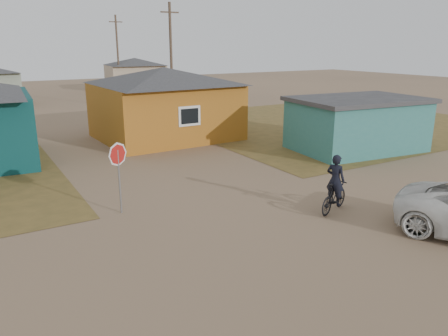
{
  "coord_description": "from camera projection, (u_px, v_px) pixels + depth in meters",
  "views": [
    {
      "loc": [
        -7.03,
        -8.52,
        5.12
      ],
      "look_at": [
        -0.21,
        3.0,
        1.3
      ],
      "focal_mm": 35.0,
      "sensor_mm": 36.0,
      "label": 1
    }
  ],
  "objects": [
    {
      "name": "shed_turquoise",
      "position": [
        357.0,
        124.0,
        21.57
      ],
      "size": [
        6.71,
        4.93,
        2.6
      ],
      "color": "#367771",
      "rests_on": "ground"
    },
    {
      "name": "utility_pole_far",
      "position": [
        118.0,
        53.0,
        45.88
      ],
      "size": [
        1.4,
        0.2,
        8.0
      ],
      "color": "brown",
      "rests_on": "ground"
    },
    {
      "name": "cyclist",
      "position": [
        335.0,
        191.0,
        13.64
      ],
      "size": [
        1.7,
        1.02,
        1.86
      ],
      "color": "black",
      "rests_on": "ground"
    },
    {
      "name": "utility_pole_near",
      "position": [
        171.0,
        58.0,
        32.15
      ],
      "size": [
        1.4,
        0.2,
        8.0
      ],
      "color": "brown",
      "rests_on": "ground"
    },
    {
      "name": "stop_sign",
      "position": [
        118.0,
        161.0,
        13.26
      ],
      "size": [
        0.74,
        0.11,
        2.27
      ],
      "color": "gray",
      "rests_on": "ground"
    },
    {
      "name": "house_yellow",
      "position": [
        165.0,
        102.0,
        24.16
      ],
      "size": [
        7.72,
        6.76,
        3.9
      ],
      "color": "#A66219",
      "rests_on": "ground"
    },
    {
      "name": "ground",
      "position": [
        287.0,
        239.0,
        11.9
      ],
      "size": [
        120.0,
        120.0,
        0.0
      ],
      "primitive_type": "plane",
      "color": "#85684C"
    },
    {
      "name": "house_beige_east",
      "position": [
        135.0,
        74.0,
        49.39
      ],
      "size": [
        6.95,
        6.05,
        3.6
      ],
      "color": "tan",
      "rests_on": "ground"
    },
    {
      "name": "grass_ne",
      "position": [
        329.0,
        122.0,
        29.51
      ],
      "size": [
        20.0,
        18.0,
        0.0
      ],
      "primitive_type": "cube",
      "color": "brown",
      "rests_on": "ground"
    }
  ]
}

